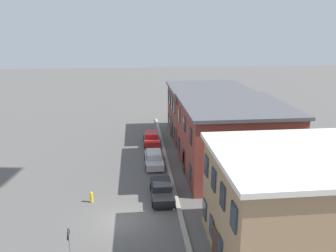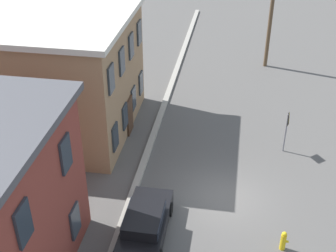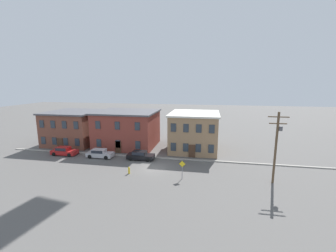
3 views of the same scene
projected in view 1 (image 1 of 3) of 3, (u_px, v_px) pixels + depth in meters
ground_plane at (122, 220)px, 24.82m from camera, size 200.00×200.00×0.00m
kerb_strip at (180, 215)px, 25.23m from camera, size 56.00×0.36×0.16m
apartment_corner at (207, 111)px, 43.58m from camera, size 9.94×9.97×6.69m
apartment_midblock at (232, 137)px, 32.54m from camera, size 11.55×10.07×6.97m
apartment_far at (294, 206)px, 19.99m from camera, size 8.92×10.00×6.98m
car_red at (151, 138)px, 41.02m from camera, size 4.40×1.92×1.43m
car_silver at (154, 158)px, 34.58m from camera, size 4.40×1.92×1.43m
car_black at (162, 189)px, 27.90m from camera, size 4.40×1.92×1.43m
caution_sign at (69, 240)px, 19.71m from camera, size 0.92×0.08×2.51m
fire_hydrant at (91, 197)px, 27.18m from camera, size 0.24×0.34×0.96m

